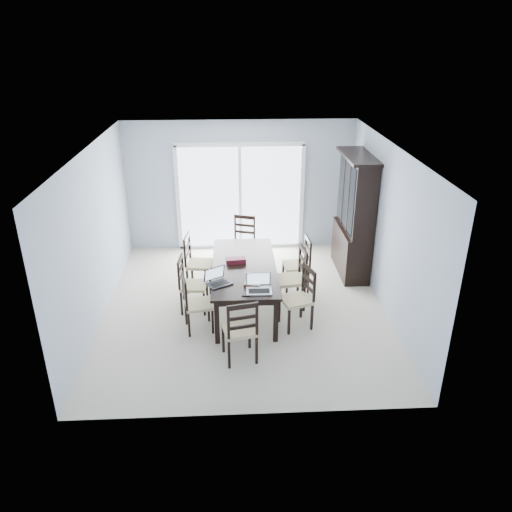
# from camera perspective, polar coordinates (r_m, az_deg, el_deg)

# --- Properties ---
(floor) EXTENTS (5.00, 5.00, 0.00)m
(floor) POSITION_cam_1_polar(r_m,az_deg,el_deg) (8.22, -1.32, -5.83)
(floor) COLOR beige
(floor) RESTS_ON ground
(ceiling) EXTENTS (5.00, 5.00, 0.00)m
(ceiling) POSITION_cam_1_polar(r_m,az_deg,el_deg) (7.26, -1.52, 12.18)
(ceiling) COLOR white
(ceiling) RESTS_ON back_wall
(back_wall) EXTENTS (4.50, 0.02, 2.60)m
(back_wall) POSITION_cam_1_polar(r_m,az_deg,el_deg) (10.01, -1.84, 7.96)
(back_wall) COLOR #9BA8B9
(back_wall) RESTS_ON floor
(wall_left) EXTENTS (0.02, 5.00, 2.60)m
(wall_left) POSITION_cam_1_polar(r_m,az_deg,el_deg) (7.92, -17.93, 2.17)
(wall_left) COLOR #9BA8B9
(wall_left) RESTS_ON floor
(wall_right) EXTENTS (0.02, 5.00, 2.60)m
(wall_right) POSITION_cam_1_polar(r_m,az_deg,el_deg) (8.02, 14.90, 2.84)
(wall_right) COLOR #9BA8B9
(wall_right) RESTS_ON floor
(balcony) EXTENTS (4.50, 2.00, 0.10)m
(balcony) POSITION_cam_1_polar(r_m,az_deg,el_deg) (11.39, -1.86, 2.88)
(balcony) COLOR gray
(balcony) RESTS_ON ground
(railing) EXTENTS (4.50, 0.06, 1.10)m
(railing) POSITION_cam_1_polar(r_m,az_deg,el_deg) (12.14, -2.01, 7.26)
(railing) COLOR #99999E
(railing) RESTS_ON balcony
(dining_table) EXTENTS (1.00, 2.20, 0.75)m
(dining_table) POSITION_cam_1_polar(r_m,az_deg,el_deg) (7.90, -1.37, -1.61)
(dining_table) COLOR black
(dining_table) RESTS_ON floor
(china_hutch) EXTENTS (0.50, 1.38, 2.20)m
(china_hutch) POSITION_cam_1_polar(r_m,az_deg,el_deg) (9.16, 11.16, 4.40)
(china_hutch) COLOR black
(china_hutch) RESTS_ON floor
(sliding_door) EXTENTS (2.52, 0.05, 2.18)m
(sliding_door) POSITION_cam_1_polar(r_m,az_deg,el_deg) (10.05, -1.82, 6.76)
(sliding_door) COLOR silver
(sliding_door) RESTS_ON floor
(chair_left_near) EXTENTS (0.47, 0.46, 1.04)m
(chair_left_near) POSITION_cam_1_polar(r_m,az_deg,el_deg) (7.42, -7.33, -4.76)
(chair_left_near) COLOR black
(chair_left_near) RESTS_ON floor
(chair_left_mid) EXTENTS (0.44, 0.43, 1.06)m
(chair_left_mid) POSITION_cam_1_polar(r_m,az_deg,el_deg) (7.96, -7.81, -2.54)
(chair_left_mid) COLOR black
(chair_left_mid) RESTS_ON floor
(chair_left_far) EXTENTS (0.50, 0.49, 1.15)m
(chair_left_far) POSITION_cam_1_polar(r_m,az_deg,el_deg) (8.58, -7.07, -0.05)
(chair_left_far) COLOR black
(chair_left_far) RESTS_ON floor
(chair_right_near) EXTENTS (0.53, 0.52, 1.11)m
(chair_right_near) POSITION_cam_1_polar(r_m,az_deg,el_deg) (7.50, 5.26, -4.00)
(chair_right_near) COLOR black
(chair_right_near) RESTS_ON floor
(chair_right_mid) EXTENTS (0.51, 0.50, 1.18)m
(chair_right_mid) POSITION_cam_1_polar(r_m,az_deg,el_deg) (7.99, 4.56, -1.74)
(chair_right_mid) COLOR black
(chair_right_mid) RESTS_ON floor
(chair_right_far) EXTENTS (0.45, 0.44, 1.09)m
(chair_right_far) POSITION_cam_1_polar(r_m,az_deg,el_deg) (8.56, 5.22, -0.26)
(chair_right_far) COLOR black
(chair_right_far) RESTS_ON floor
(chair_end_near) EXTENTS (0.50, 0.51, 1.12)m
(chair_end_near) POSITION_cam_1_polar(r_m,az_deg,el_deg) (6.65, -1.74, -7.87)
(chair_end_near) COLOR black
(chair_end_near) RESTS_ON floor
(chair_end_far) EXTENTS (0.53, 0.54, 1.11)m
(chair_end_far) POSITION_cam_1_polar(r_m,az_deg,el_deg) (9.42, -1.45, 2.31)
(chair_end_far) COLOR black
(chair_end_far) RESTS_ON floor
(laptop_dark) EXTENTS (0.41, 0.38, 0.23)m
(laptop_dark) POSITION_cam_1_polar(r_m,az_deg,el_deg) (7.29, -4.22, -2.85)
(laptop_dark) COLOR black
(laptop_dark) RESTS_ON dining_table
(laptop_silver) EXTENTS (0.36, 0.25, 0.25)m
(laptop_silver) POSITION_cam_1_polar(r_m,az_deg,el_deg) (7.07, 0.34, -3.67)
(laptop_silver) COLOR #B3B3B5
(laptop_silver) RESTS_ON dining_table
(book_stack) EXTENTS (0.28, 0.23, 0.04)m
(book_stack) POSITION_cam_1_polar(r_m,az_deg,el_deg) (7.28, -0.38, -3.15)
(book_stack) COLOR maroon
(book_stack) RESTS_ON dining_table
(cell_phone) EXTENTS (0.11, 0.07, 0.01)m
(cell_phone) POSITION_cam_1_polar(r_m,az_deg,el_deg) (7.00, -1.20, -4.51)
(cell_phone) COLOR black
(cell_phone) RESTS_ON dining_table
(game_box) EXTENTS (0.32, 0.19, 0.08)m
(game_box) POSITION_cam_1_polar(r_m,az_deg,el_deg) (7.95, -2.31, -0.51)
(game_box) COLOR #490E1A
(game_box) RESTS_ON dining_table
(hot_tub) EXTENTS (2.24, 2.07, 1.03)m
(hot_tub) POSITION_cam_1_polar(r_m,az_deg,el_deg) (11.33, -4.85, 5.72)
(hot_tub) COLOR maroon
(hot_tub) RESTS_ON balcony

